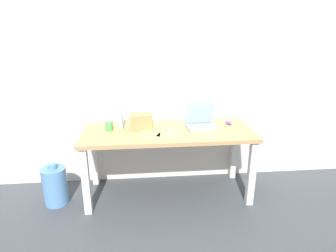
{
  "coord_description": "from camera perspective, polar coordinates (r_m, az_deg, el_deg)",
  "views": [
    {
      "loc": [
        -0.28,
        -2.88,
        1.8
      ],
      "look_at": [
        0.0,
        0.0,
        0.8
      ],
      "focal_mm": 31.53,
      "sensor_mm": 36.0,
      "label": 1
    }
  ],
  "objects": [
    {
      "name": "paper_sheet_center",
      "position": [
        3.01,
        0.47,
        -1.32
      ],
      "size": [
        0.32,
        0.36,
        0.0
      ],
      "primitive_type": "cube",
      "rotation": [
        0.0,
        0.0,
        -0.46
      ],
      "color": "#F4E06B",
      "rests_on": "desk"
    },
    {
      "name": "paper_yellow_folder",
      "position": [
        3.0,
        -3.5,
        -1.49
      ],
      "size": [
        0.25,
        0.32,
        0.0
      ],
      "primitive_type": "cube",
      "rotation": [
        0.0,
        0.0,
        -0.12
      ],
      "color": "#F4E06B",
      "rests_on": "desk"
    },
    {
      "name": "back_wall",
      "position": [
        3.34,
        -0.69,
        10.49
      ],
      "size": [
        5.2,
        0.08,
        2.6
      ],
      "primitive_type": "cube",
      "color": "silver",
      "rests_on": "ground"
    },
    {
      "name": "water_cooler_jug",
      "position": [
        3.36,
        -20.99,
        -10.68
      ],
      "size": [
        0.25,
        0.25,
        0.45
      ],
      "color": "#598CC6",
      "rests_on": "ground"
    },
    {
      "name": "ground_plane",
      "position": [
        3.41,
        0.0,
        -12.75
      ],
      "size": [
        8.0,
        8.0,
        0.0
      ],
      "primitive_type": "plane",
      "color": "#42474C"
    },
    {
      "name": "coffee_mug",
      "position": [
        3.13,
        -11.31,
        -0.03
      ],
      "size": [
        0.08,
        0.08,
        0.09
      ],
      "primitive_type": "cylinder",
      "color": "#4C9E56",
      "rests_on": "desk"
    },
    {
      "name": "desk",
      "position": [
        3.12,
        0.0,
        -2.62
      ],
      "size": [
        1.78,
        0.7,
        0.75
      ],
      "color": "tan",
      "rests_on": "ground"
    },
    {
      "name": "paper_sheet_front_right",
      "position": [
        3.06,
        7.37,
        -1.19
      ],
      "size": [
        0.22,
        0.3,
        0.0
      ],
      "primitive_type": "cube",
      "rotation": [
        0.0,
        0.0,
        -0.04
      ],
      "color": "#F4E06B",
      "rests_on": "desk"
    },
    {
      "name": "laptop_right",
      "position": [
        3.2,
        6.39,
        0.83
      ],
      "size": [
        0.35,
        0.27,
        0.25
      ],
      "color": "gray",
      "rests_on": "desk"
    },
    {
      "name": "beer_bottle",
      "position": [
        3.16,
        -9.14,
        1.0
      ],
      "size": [
        0.06,
        0.06,
        0.23
      ],
      "color": "#99B7C1",
      "rests_on": "desk"
    },
    {
      "name": "cardboard_box",
      "position": [
        3.14,
        -5.26,
        0.96
      ],
      "size": [
        0.24,
        0.19,
        0.16
      ],
      "primitive_type": "cube",
      "rotation": [
        0.0,
        0.0,
        0.02
      ],
      "color": "tan",
      "rests_on": "desk"
    },
    {
      "name": "computer_mouse",
      "position": [
        3.35,
        11.63,
        0.66
      ],
      "size": [
        0.07,
        0.11,
        0.03
      ],
      "primitive_type": "ellipsoid",
      "rotation": [
        0.0,
        0.0,
        0.1
      ],
      "color": "#724799",
      "rests_on": "desk"
    }
  ]
}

